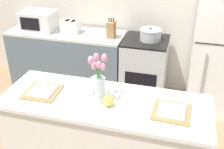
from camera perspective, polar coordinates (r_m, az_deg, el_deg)
kitchen_island at (r=2.69m, az=-1.46°, el=-13.63°), size 1.80×0.66×0.94m
back_counter at (r=4.29m, az=-8.90°, el=2.86°), size 1.68×0.60×0.90m
stove_range at (r=3.98m, az=6.57°, el=0.96°), size 0.60×0.61×0.90m
refrigerator at (r=3.81m, az=21.14°, el=4.48°), size 0.68×0.67×1.70m
flower_vase at (r=2.33m, az=-2.84°, el=-1.81°), size 0.13×0.18×0.43m
pear_figurine at (r=2.30m, az=-0.75°, el=-5.21°), size 0.09×0.09×0.15m
plate_setting_left at (r=2.58m, az=-13.97°, el=-3.37°), size 0.31×0.31×0.02m
plate_setting_right at (r=2.30m, az=11.99°, el=-7.37°), size 0.31×0.31×0.02m
toaster at (r=4.07m, az=-8.37°, el=9.67°), size 0.28×0.18×0.17m
cooking_pot at (r=3.77m, az=7.82°, el=8.03°), size 0.29×0.29×0.17m
microwave at (r=4.25m, az=-14.63°, el=10.58°), size 0.48×0.37×0.27m
knife_block at (r=3.82m, az=-0.16°, el=9.12°), size 0.10×0.14×0.27m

